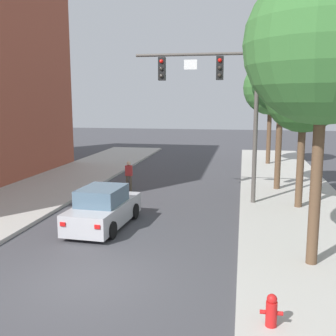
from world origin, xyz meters
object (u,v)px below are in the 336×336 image
Objects in this scene: car_lead_silver at (104,209)px; street_tree_third at (281,84)px; traffic_signal_mast at (222,91)px; street_tree_farthest at (271,88)px; street_tree_nearest at (324,45)px; fire_hydrant at (271,310)px; pedestrian_crossing_road at (129,175)px; street_tree_second at (304,94)px.

street_tree_third is at bearing 47.26° from car_lead_silver.
street_tree_farthest is at bearing 76.77° from traffic_signal_mast.
street_tree_third is 0.93× the size of street_tree_farthest.
car_lead_silver is 0.56× the size of street_tree_farthest.
street_tree_nearest is at bearing -20.12° from car_lead_silver.
street_tree_farthest reaches higher than car_lead_silver.
fire_hydrant is (5.95, -6.38, -0.22)m from car_lead_silver.
car_lead_silver is 6.00× the size of fire_hydrant.
street_tree_second is (8.56, -2.36, 4.23)m from pedestrian_crossing_road.
car_lead_silver reaches higher than fire_hydrant.
car_lead_silver is at bearing -132.74° from street_tree_third.
traffic_signal_mast is 3.58m from street_tree_second.
street_tree_third reaches higher than fire_hydrant.
street_tree_nearest reaches higher than car_lead_silver.
car_lead_silver is 8.72m from fire_hydrant.
car_lead_silver is 19.00m from street_tree_farthest.
fire_hydrant is 11.47m from street_tree_second.
street_tree_farthest is (0.03, 9.12, 0.10)m from street_tree_third.
fire_hydrant is 23.85m from street_tree_farthest.
traffic_signal_mast is 7.63m from car_lead_silver.
fire_hydrant is 0.10× the size of street_tree_third.
fire_hydrant is at bearing -46.99° from car_lead_silver.
traffic_signal_mast is 7.80m from street_tree_nearest.
car_lead_silver is at bearing -133.98° from traffic_signal_mast.
fire_hydrant is at bearing -93.00° from street_tree_farthest.
traffic_signal_mast is 12.80m from street_tree_farthest.
traffic_signal_mast is at bearing 113.62° from street_tree_nearest.
street_tree_nearest is 6.77m from street_tree_second.
traffic_signal_mast is 6.93m from pedestrian_crossing_road.
car_lead_silver is 11.64m from street_tree_third.
street_tree_third is at bearing 10.11° from pedestrian_crossing_road.
street_tree_second is at bearing 26.93° from car_lead_silver.
car_lead_silver is at bearing -82.99° from pedestrian_crossing_road.
car_lead_silver is at bearing 159.88° from street_tree_nearest.
street_tree_second reaches higher than pedestrian_crossing_road.
traffic_signal_mast is 11.91m from fire_hydrant.
street_tree_third reaches higher than pedestrian_crossing_road.
street_tree_second is (1.84, 10.33, 4.64)m from fire_hydrant.
street_tree_second is at bearing 86.10° from street_tree_nearest.
fire_hydrant is 15.07m from street_tree_third.
street_tree_nearest is (3.09, -7.08, 1.05)m from traffic_signal_mast.
street_tree_farthest is (2.93, 12.45, 0.51)m from traffic_signal_mast.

